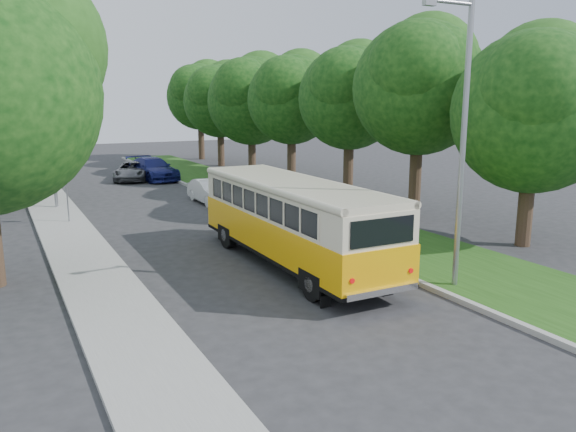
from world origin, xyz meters
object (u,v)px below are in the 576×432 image
lamppost_near (461,138)px  car_white (211,191)px  lamppost_far (48,127)px  car_silver (261,207)px  car_grey (132,171)px  vintage_bus (293,223)px  car_blue (153,169)px

lamppost_near → car_white: lamppost_near is taller
lamppost_far → car_silver: 11.61m
car_silver → car_grey: size_ratio=0.98×
car_grey → vintage_bus: bearing=-69.5°
car_silver → car_blue: size_ratio=0.85×
car_silver → lamppost_near: bearing=-83.8°
car_white → car_blue: car_blue is taller
car_blue → vintage_bus: bearing=-102.3°
lamppost_far → car_blue: 11.43m
car_white → car_grey: bearing=97.6°
lamppost_near → vintage_bus: lamppost_near is taller
lamppost_far → car_blue: bearing=49.2°
lamppost_far → car_white: lamppost_far is taller
lamppost_near → lamppost_far: size_ratio=1.07×
vintage_bus → car_blue: size_ratio=1.85×
lamppost_near → car_white: 16.90m
lamppost_near → lamppost_far: 20.53m
car_white → car_blue: (-0.40, 10.34, 0.13)m
car_silver → car_blue: car_blue is taller
car_blue → car_silver: bearing=-97.3°
lamppost_near → car_blue: size_ratio=1.52×
vintage_bus → car_grey: vintage_bus is taller
car_blue → car_grey: bearing=148.4°
vintage_bus → car_white: bearing=82.8°
vintage_bus → car_blue: vintage_bus is taller
lamppost_far → car_silver: lamppost_far is taller
lamppost_far → car_white: 8.56m
vintage_bus → car_blue: (1.21, 22.55, -0.68)m
lamppost_near → vintage_bus: 5.93m
lamppost_far → car_blue: lamppost_far is taller
vintage_bus → car_blue: 22.60m
car_white → car_grey: size_ratio=0.84×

